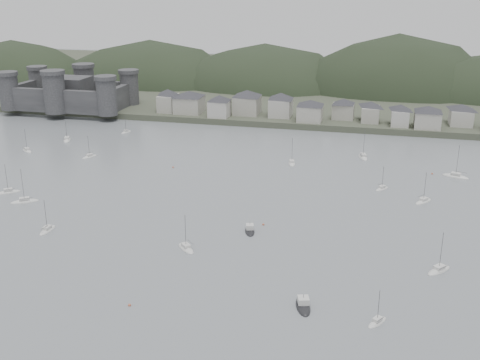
# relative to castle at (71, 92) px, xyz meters

# --- Properties ---
(ground) EXTENTS (900.00, 900.00, 0.00)m
(ground) POSITION_rel_castle_xyz_m (120.00, -179.80, -10.96)
(ground) COLOR slate
(ground) RESTS_ON ground
(far_shore_land) EXTENTS (900.00, 250.00, 3.00)m
(far_shore_land) POSITION_rel_castle_xyz_m (120.00, 115.20, -9.46)
(far_shore_land) COLOR #383D2D
(far_shore_land) RESTS_ON ground
(forested_ridge) EXTENTS (851.55, 103.94, 102.57)m
(forested_ridge) POSITION_rel_castle_xyz_m (124.83, 89.60, -22.25)
(forested_ridge) COLOR black
(forested_ridge) RESTS_ON ground
(castle) EXTENTS (66.00, 43.00, 20.00)m
(castle) POSITION_rel_castle_xyz_m (0.00, 0.00, 0.00)
(castle) COLOR #303033
(castle) RESTS_ON far_shore_land
(waterfront_town) EXTENTS (451.48, 28.46, 12.92)m
(waterfront_town) POSITION_rel_castle_xyz_m (170.59, 3.54, -2.30)
(waterfront_town) COLOR #9B998E
(waterfront_town) RESTS_ON far_shore_land
(sailboat_lead) EXTENTS (9.07, 7.20, 12.21)m
(sailboat_lead) POSITION_rel_castle_xyz_m (52.78, -126.38, -10.79)
(sailboat_lead) COLOR silver
(sailboat_lead) RESTS_ON ground
(moored_fleet) EXTENTS (233.48, 173.01, 13.18)m
(moored_fleet) POSITION_rel_castle_xyz_m (112.30, -112.87, -10.79)
(moored_fleet) COLOR silver
(moored_fleet) RESTS_ON ground
(motor_launch_near) EXTENTS (5.37, 9.26, 4.07)m
(motor_launch_near) POSITION_rel_castle_xyz_m (150.24, -168.64, -10.68)
(motor_launch_near) COLOR black
(motor_launch_near) RESTS_ON ground
(motor_launch_far) EXTENTS (4.74, 8.06, 3.82)m
(motor_launch_far) POSITION_rel_castle_xyz_m (129.52, -131.57, -10.67)
(motor_launch_far) COLOR black
(motor_launch_far) RESTS_ON ground
(mooring_buoys) EXTENTS (114.19, 113.97, 0.70)m
(mooring_buoys) POSITION_rel_castle_xyz_m (143.35, -111.80, -10.81)
(mooring_buoys) COLOR #B65B3C
(mooring_buoys) RESTS_ON ground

